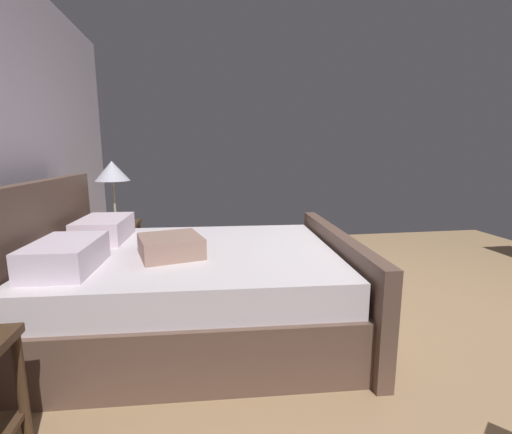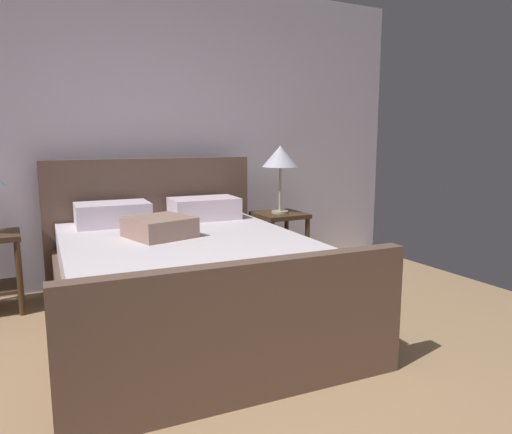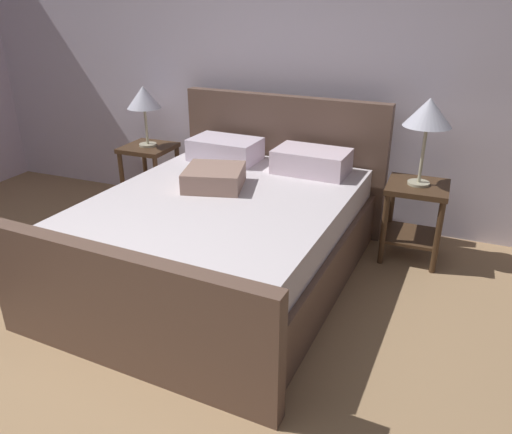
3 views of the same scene
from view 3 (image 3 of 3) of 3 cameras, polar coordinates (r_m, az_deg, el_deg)
The scene contains 6 objects.
wall_back at distance 4.45m, azimuth 0.94°, elevation 17.71°, with size 6.01×0.12×2.72m, color silver.
bed at distance 3.49m, azimuth -3.49°, elevation -1.57°, with size 1.93×2.37×1.13m.
nightstand_right at distance 3.88m, azimuth 18.02°, elevation 0.90°, with size 0.44×0.44×0.60m.
table_lamp_right at distance 3.67m, azimuth 19.46°, elevation 11.24°, with size 0.34×0.34×0.63m.
nightstand_left at distance 4.77m, azimuth -12.27°, elevation 5.84°, with size 0.44×0.44×0.60m.
table_lamp_left at distance 4.62m, azimuth -12.96°, elevation 13.28°, with size 0.31×0.31×0.54m.
Camera 3 is at (1.59, -1.09, 1.85)m, focal length 34.31 mm.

